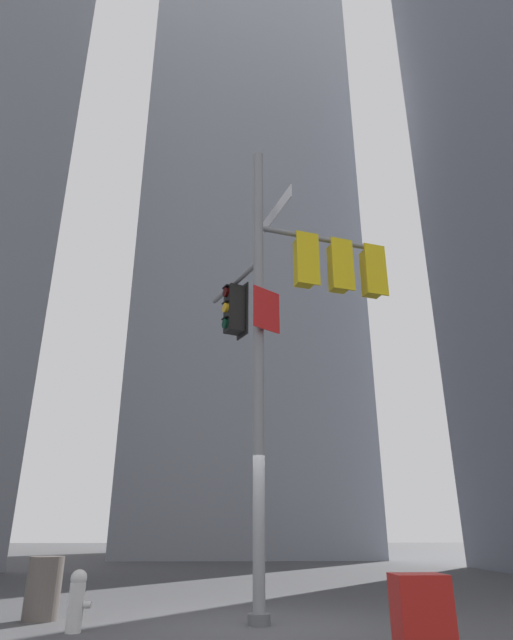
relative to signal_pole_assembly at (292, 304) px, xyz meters
The scene contains 5 objects.
ground 5.51m from the signal_pole_assembly, 151.72° to the right, with size 120.00×120.00×0.00m, color #474749.
building_mid_block 32.24m from the signal_pole_assembly, 90.35° to the left, with size 13.34×13.34×52.94m, color #9399A3.
signal_pole_assembly is the anchor object (origin of this frame).
fire_hydrant 6.08m from the signal_pole_assembly, 165.48° to the right, with size 0.33×0.23×0.81m.
trash_bin 6.49m from the signal_pole_assembly, behind, with size 0.55×0.55×0.93m, color #59514C.
Camera 1 is at (-0.50, -9.09, 1.32)m, focal length 29.76 mm.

